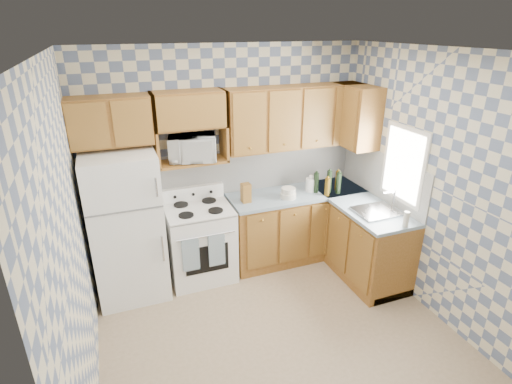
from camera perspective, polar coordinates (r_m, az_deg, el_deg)
floor at (r=4.29m, az=3.12°, el=-19.51°), size 3.40×3.40×0.00m
back_wall at (r=4.92m, az=-4.08°, el=4.59°), size 3.40×0.02×2.70m
right_wall at (r=4.45m, az=23.98°, el=0.61°), size 0.02×3.20×2.70m
backsplash_back at (r=5.08m, az=0.32°, el=3.47°), size 2.60×0.02×0.56m
backsplash_right at (r=5.05m, az=17.48°, el=2.25°), size 0.02×1.60×0.56m
refrigerator at (r=4.61m, az=-17.97°, el=-4.72°), size 0.75×0.70×1.68m
stove_body at (r=4.89m, az=-7.97°, el=-7.27°), size 0.76×0.65×0.90m
cooktop at (r=4.68m, az=-8.27°, el=-2.44°), size 0.76×0.65×0.02m
backguard at (r=4.89m, az=-9.07°, el=-0.14°), size 0.76×0.08×0.17m
dish_towel_left at (r=4.53m, az=-9.30°, el=-8.84°), size 0.19×0.02×0.40m
dish_towel_right at (r=4.58m, az=-5.63°, el=-8.21°), size 0.19×0.02×0.40m
base_cabinets_back at (r=5.30m, az=5.75°, el=-4.76°), size 1.75×0.60×0.88m
base_cabinets_right at (r=5.19m, az=13.94°, el=-5.99°), size 0.60×1.60×0.88m
countertop_back at (r=5.10m, az=5.97°, el=-0.20°), size 1.77×0.63×0.04m
countertop_right at (r=4.99m, az=14.39°, el=-1.36°), size 0.63×1.60×0.04m
upper_cabinets_back at (r=4.93m, az=5.69°, el=10.62°), size 1.75×0.33×0.74m
upper_cabinets_fridge at (r=4.41m, az=-20.13°, el=9.49°), size 0.82×0.33×0.50m
upper_cabinets_right at (r=5.13m, az=13.89°, el=10.55°), size 0.33×0.70×0.74m
microwave_shelf at (r=4.63m, az=-9.09°, el=4.30°), size 0.80×0.33×0.03m
microwave at (r=4.59m, az=-9.11°, el=6.23°), size 0.58×0.45×0.29m
sink at (r=4.73m, az=16.84°, el=-2.69°), size 0.48×0.40×0.03m
window at (r=4.71m, az=20.34°, el=3.66°), size 0.02×0.66×0.86m
bottle_0 at (r=5.08m, az=10.39°, el=1.45°), size 0.06×0.06×0.29m
bottle_1 at (r=5.09m, az=11.69°, el=1.26°), size 0.06×0.06×0.27m
bottle_2 at (r=5.20m, az=11.58°, el=1.62°), size 0.06×0.06×0.25m
bottle_3 at (r=4.99m, az=10.14°, el=0.73°), size 0.06×0.06×0.23m
bottle_4 at (r=5.06m, az=8.58°, el=1.32°), size 0.06×0.06×0.26m
knife_block at (r=4.74m, az=-1.45°, el=-0.13°), size 0.11×0.11×0.23m
electric_kettle at (r=5.11m, az=7.83°, el=1.03°), size 0.13×0.13×0.17m
food_containers at (r=4.88m, az=4.64°, el=-0.12°), size 0.19×0.19×0.13m
soap_bottle at (r=4.46m, az=20.66°, el=-3.66°), size 0.06×0.06×0.17m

